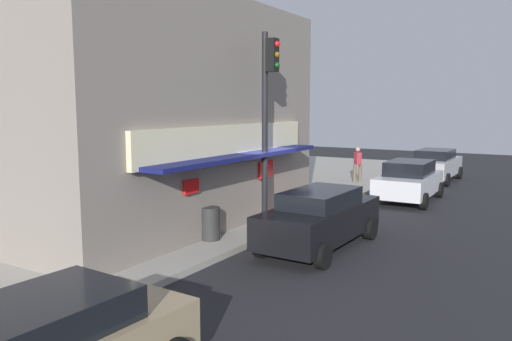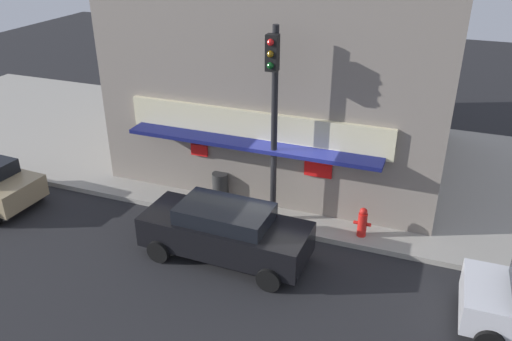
% 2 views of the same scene
% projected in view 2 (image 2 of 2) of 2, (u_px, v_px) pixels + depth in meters
% --- Properties ---
extents(ground_plane, '(60.59, 60.59, 0.00)m').
position_uv_depth(ground_plane, '(285.00, 234.00, 15.40)').
color(ground_plane, '#232326').
extents(sidewalk, '(40.39, 10.16, 0.17)m').
position_uv_depth(sidewalk, '(326.00, 163.00, 19.62)').
color(sidewalk, '#A39E93').
rests_on(sidewalk, ground_plane).
extents(corner_building, '(10.85, 9.29, 6.86)m').
position_uv_depth(corner_building, '(297.00, 66.00, 18.74)').
color(corner_building, gray).
rests_on(corner_building, sidewalk).
extents(traffic_light, '(0.32, 0.58, 5.82)m').
position_uv_depth(traffic_light, '(273.00, 104.00, 14.18)').
color(traffic_light, black).
rests_on(traffic_light, sidewalk).
extents(fire_hydrant, '(0.50, 0.26, 0.91)m').
position_uv_depth(fire_hydrant, '(362.00, 222.00, 14.87)').
color(fire_hydrant, red).
rests_on(fire_hydrant, sidewalk).
extents(trash_can, '(0.52, 0.52, 0.91)m').
position_uv_depth(trash_can, '(220.00, 186.00, 16.81)').
color(trash_can, '#2D2D2D').
rests_on(trash_can, sidewalk).
extents(parked_car_black, '(4.62, 2.05, 1.61)m').
position_uv_depth(parked_car_black, '(225.00, 231.00, 14.03)').
color(parked_car_black, black).
rests_on(parked_car_black, ground_plane).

